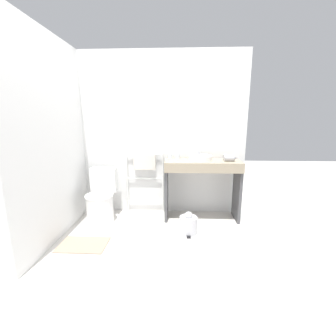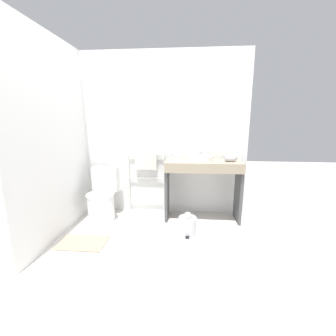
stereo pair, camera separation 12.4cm
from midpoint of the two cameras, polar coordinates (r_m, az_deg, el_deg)
ground_plane at (r=2.54m, az=-4.07°, el=-22.70°), size 12.00×12.00×0.00m
wall_back at (r=3.49m, az=-0.72°, el=8.35°), size 2.60×0.12×2.43m
wall_side at (r=3.16m, az=-25.27°, el=6.80°), size 0.12×2.02×2.43m
toilet at (r=3.45m, az=-15.34°, el=-7.66°), size 0.39×0.52×0.76m
towel_radiator at (r=3.49m, az=-4.59°, el=-0.30°), size 0.59×0.06×0.96m
vanity_counter at (r=3.27m, az=9.88°, el=-2.89°), size 1.07×0.45×0.88m
sink_basin at (r=3.24m, az=9.38°, el=2.57°), size 0.34×0.34×0.07m
faucet at (r=3.38m, az=9.21°, el=3.79°), size 0.02×0.10×0.13m
cup_near_wall at (r=3.35m, az=1.79°, el=3.13°), size 0.07×0.07×0.08m
cup_near_edge at (r=3.28m, az=3.78°, el=2.89°), size 0.07×0.07×0.08m
hair_dryer at (r=3.25m, az=16.58°, el=2.41°), size 0.18×0.20×0.09m
trash_bin at (r=3.00m, az=6.19°, el=-14.11°), size 0.23×0.26×0.29m
bath_mat at (r=2.99m, az=-19.72°, el=-17.44°), size 0.56×0.36×0.01m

